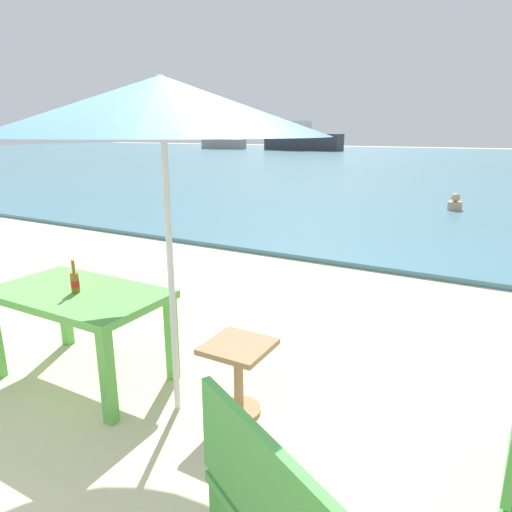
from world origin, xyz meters
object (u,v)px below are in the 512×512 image
object	(u,v)px
picnic_table_green	(79,304)
boat_tanker	(302,140)
swimmer_person	(455,203)
boat_cargo_ship	(223,143)
patio_umbrella	(162,107)
side_table_wood	(238,368)
beer_bottle_amber	(75,281)

from	to	relation	value
picnic_table_green	boat_tanker	xyz separation A→B (m)	(-15.83, 41.05, 0.45)
swimmer_person	boat_cargo_ship	size ratio (longest dim) A/B	0.08
swimmer_person	boat_tanker	xyz separation A→B (m)	(-17.60, 31.16, 0.86)
swimmer_person	picnic_table_green	bearing A→B (deg)	-100.17
patio_umbrella	boat_tanker	distance (m)	44.33
swimmer_person	boat_tanker	bearing A→B (deg)	119.45
patio_umbrella	side_table_wood	world-z (taller)	patio_umbrella
beer_bottle_amber	side_table_wood	world-z (taller)	beer_bottle_amber
beer_bottle_amber	boat_cargo_ship	distance (m)	47.26
patio_umbrella	swimmer_person	distance (m)	10.07
beer_bottle_amber	boat_cargo_ship	world-z (taller)	boat_cargo_ship
patio_umbrella	boat_tanker	bearing A→B (deg)	112.22
swimmer_person	boat_cargo_ship	world-z (taller)	boat_cargo_ship
picnic_table_green	side_table_wood	world-z (taller)	picnic_table_green
patio_umbrella	swimmer_person	bearing A→B (deg)	85.15
boat_cargo_ship	side_table_wood	bearing A→B (deg)	-56.83
swimmer_person	patio_umbrella	bearing A→B (deg)	-94.85
side_table_wood	boat_cargo_ship	world-z (taller)	boat_cargo_ship
beer_bottle_amber	side_table_wood	bearing A→B (deg)	9.92
picnic_table_green	boat_cargo_ship	xyz separation A→B (m)	(-24.78, 40.20, 0.08)
swimmer_person	boat_cargo_ship	xyz separation A→B (m)	(-26.55, 30.31, 0.49)
picnic_table_green	swimmer_person	size ratio (longest dim) A/B	3.41
patio_umbrella	side_table_wood	size ratio (longest dim) A/B	4.26
picnic_table_green	boat_cargo_ship	size ratio (longest dim) A/B	0.28
boat_cargo_ship	boat_tanker	world-z (taller)	boat_tanker
side_table_wood	swimmer_person	bearing A→B (deg)	87.54
side_table_wood	boat_cargo_ship	xyz separation A→B (m)	(-26.14, 40.00, 0.37)
beer_bottle_amber	picnic_table_green	bearing A→B (deg)	125.27
picnic_table_green	patio_umbrella	bearing A→B (deg)	1.37
boat_tanker	patio_umbrella	bearing A→B (deg)	-67.78
beer_bottle_amber	boat_tanker	size ratio (longest dim) A/B	0.03
picnic_table_green	swimmer_person	xyz separation A→B (m)	(1.77, 9.88, -0.41)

